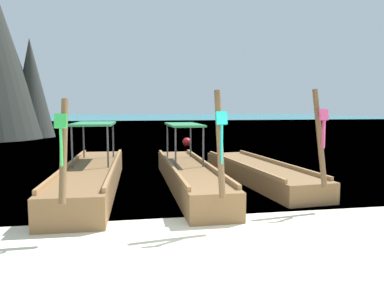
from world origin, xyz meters
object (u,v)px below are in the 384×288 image
object	(u,v)px
longtail_boat_turquoise_ribbon	(188,175)
mooring_buoy_near	(187,142)
longtail_boat_green_ribbon	(92,177)
longtail_boat_pink_ribbon	(258,172)

from	to	relation	value
longtail_boat_turquoise_ribbon	mooring_buoy_near	size ratio (longest dim) A/B	14.02
longtail_boat_green_ribbon	longtail_boat_pink_ribbon	world-z (taller)	longtail_boat_pink_ribbon
longtail_boat_turquoise_ribbon	mooring_buoy_near	distance (m)	10.85
longtail_boat_pink_ribbon	mooring_buoy_near	world-z (taller)	longtail_boat_pink_ribbon
longtail_boat_turquoise_ribbon	longtail_boat_pink_ribbon	world-z (taller)	longtail_boat_pink_ribbon
longtail_boat_green_ribbon	mooring_buoy_near	world-z (taller)	longtail_boat_green_ribbon
longtail_boat_pink_ribbon	mooring_buoy_near	size ratio (longest dim) A/B	12.71
longtail_boat_green_ribbon	mooring_buoy_near	size ratio (longest dim) A/B	14.50
longtail_boat_pink_ribbon	mooring_buoy_near	bearing A→B (deg)	92.96
longtail_boat_pink_ribbon	longtail_boat_turquoise_ribbon	bearing A→B (deg)	-168.22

